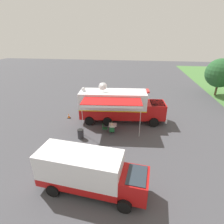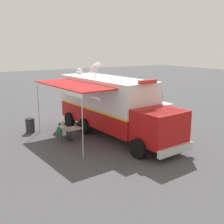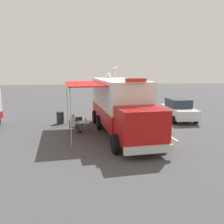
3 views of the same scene
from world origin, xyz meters
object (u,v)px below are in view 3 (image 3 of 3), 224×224
object	(u,v)px
command_truck	(120,104)
folding_chair_at_table	(72,125)
trash_bin	(60,118)
water_bottle	(85,120)
car_behind_truck	(178,110)
folding_table	(84,123)
traffic_cone	(108,112)
folding_chair_beside_table	(79,122)
seated_responder	(74,123)

from	to	relation	value
command_truck	folding_chair_at_table	size ratio (longest dim) A/B	11.09
trash_bin	command_truck	bearing A→B (deg)	141.29
water_bottle	car_behind_truck	distance (m)	8.24
trash_bin	car_behind_truck	world-z (taller)	car_behind_truck
folding_table	car_behind_truck	world-z (taller)	car_behind_truck
trash_bin	traffic_cone	size ratio (longest dim) A/B	1.57
folding_table	command_truck	bearing A→B (deg)	169.33
trash_bin	car_behind_truck	distance (m)	9.65
folding_chair_at_table	traffic_cone	bearing A→B (deg)	-119.12
command_truck	car_behind_truck	size ratio (longest dim) A/B	2.28
water_bottle	folding_chair_beside_table	size ratio (longest dim) A/B	0.26
trash_bin	car_behind_truck	xyz separation A→B (m)	(-9.64, 0.00, 0.42)
folding_chair_at_table	folding_chair_beside_table	size ratio (longest dim) A/B	1.00
water_bottle	folding_chair_beside_table	bearing A→B (deg)	-58.62
water_bottle	folding_chair_at_table	size ratio (longest dim) A/B	0.26
folding_chair_beside_table	traffic_cone	xyz separation A→B (m)	(-2.63, -4.72, -0.23)
command_truck	car_behind_truck	world-z (taller)	command_truck
command_truck	folding_chair_beside_table	bearing A→B (deg)	-25.61
folding_chair_at_table	folding_chair_beside_table	xyz separation A→B (m)	(-0.49, -0.88, 0.00)
command_truck	traffic_cone	xyz separation A→B (m)	(0.09, -6.03, -1.66)
folding_chair_beside_table	car_behind_truck	bearing A→B (deg)	-166.18
trash_bin	folding_chair_beside_table	bearing A→B (deg)	125.30
traffic_cone	folding_table	bearing A→B (deg)	67.39
folding_chair_beside_table	seated_responder	xyz separation A→B (m)	(0.30, 0.86, 0.14)
folding_table	folding_chair_at_table	size ratio (longest dim) A/B	0.99
traffic_cone	car_behind_truck	world-z (taller)	car_behind_truck
folding_chair_at_table	traffic_cone	distance (m)	6.42
command_truck	folding_chair_beside_table	xyz separation A→B (m)	(2.72, -1.30, -1.43)
command_truck	folding_table	bearing A→B (deg)	-10.67
folding_chair_at_table	trash_bin	xyz separation A→B (m)	(0.94, -2.90, -0.06)
folding_chair_at_table	seated_responder	world-z (taller)	seated_responder
folding_chair_beside_table	traffic_cone	size ratio (longest dim) A/B	1.50
seated_responder	traffic_cone	size ratio (longest dim) A/B	2.16
folding_chair_at_table	traffic_cone	size ratio (longest dim) A/B	1.50
command_truck	water_bottle	size ratio (longest dim) A/B	43.09
folding_chair_at_table	folding_chair_beside_table	bearing A→B (deg)	-119.09
folding_table	trash_bin	size ratio (longest dim) A/B	0.94
folding_chair_at_table	traffic_cone	xyz separation A→B (m)	(-3.12, -5.60, -0.23)
folding_table	water_bottle	xyz separation A→B (m)	(-0.13, -0.12, 0.16)
traffic_cone	car_behind_truck	bearing A→B (deg)	154.15
folding_chair_at_table	car_behind_truck	size ratio (longest dim) A/B	0.21
trash_bin	folding_table	bearing A→B (deg)	121.25
folding_chair_beside_table	water_bottle	bearing A→B (deg)	121.38
command_truck	trash_bin	size ratio (longest dim) A/B	10.61
water_bottle	trash_bin	world-z (taller)	water_bottle
command_truck	traffic_cone	world-z (taller)	command_truck
water_bottle	car_behind_truck	world-z (taller)	car_behind_truck
command_truck	trash_bin	xyz separation A→B (m)	(4.15, -3.33, -1.49)
water_bottle	command_truck	bearing A→B (deg)	165.75
seated_responder	command_truck	bearing A→B (deg)	171.71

